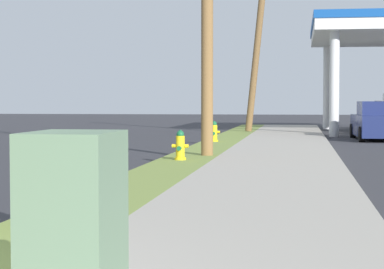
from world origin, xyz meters
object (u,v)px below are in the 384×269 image
car_navy_by_near_pump (379,122)px  fire_hydrant_nearest (40,198)px  utility_pole_background (258,34)px  fire_hydrant_third (214,133)px  fire_hydrant_second (180,147)px  utility_cabinet (74,236)px

car_navy_by_near_pump → fire_hydrant_nearest: bearing=-105.8°
car_navy_by_near_pump → utility_pole_background: bearing=137.2°
fire_hydrant_nearest → car_navy_by_near_pump: size_ratio=0.16×
fire_hydrant_nearest → utility_pole_background: utility_pole_background is taller
fire_hydrant_third → car_navy_by_near_pump: bearing=33.9°
fire_hydrant_nearest → utility_pole_background: 27.15m
fire_hydrant_second → utility_pole_background: bearing=86.9°
fire_hydrant_nearest → utility_cabinet: 4.01m
utility_cabinet → car_navy_by_near_pump: bearing=79.8°
fire_hydrant_second → utility_cabinet: size_ratio=0.59×
fire_hydrant_nearest → fire_hydrant_second: bearing=89.5°
fire_hydrant_third → utility_cabinet: bearing=-85.7°
utility_pole_background → fire_hydrant_nearest: bearing=-92.2°
fire_hydrant_second → fire_hydrant_third: same height
fire_hydrant_nearest → car_navy_by_near_pump: car_navy_by_near_pump is taller
fire_hydrant_nearest → fire_hydrant_second: (0.08, 9.57, 0.00)m
fire_hydrant_third → fire_hydrant_nearest: bearing=-89.9°
fire_hydrant_nearest → fire_hydrant_third: bearing=90.1°
fire_hydrant_nearest → utility_pole_background: size_ratio=0.08×
fire_hydrant_third → utility_cabinet: 21.52m
fire_hydrant_nearest → fire_hydrant_third: (-0.04, 17.78, 0.00)m
fire_hydrant_nearest → utility_cabinet: size_ratio=0.59×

